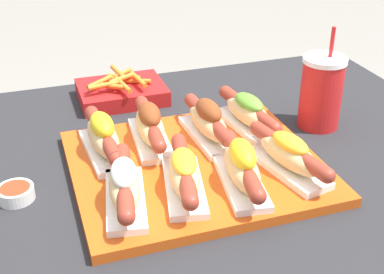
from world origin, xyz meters
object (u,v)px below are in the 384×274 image
(hot_dog_1, at_px, (184,173))
(hot_dog_6, at_px, (208,122))
(hot_dog_3, at_px, (289,154))
(drink_cup, at_px, (321,92))
(hot_dog_7, at_px, (248,113))
(sauce_bowl, at_px, (16,193))
(serving_tray, at_px, (196,166))
(hot_dog_2, at_px, (242,167))
(hot_dog_5, at_px, (150,126))
(fries_basket, at_px, (122,91))
(hot_dog_4, at_px, (103,136))
(hot_dog_0, at_px, (124,185))

(hot_dog_1, bearing_deg, hot_dog_6, 57.64)
(hot_dog_3, relative_size, drink_cup, 0.99)
(hot_dog_7, height_order, sauce_bowl, hot_dog_7)
(serving_tray, bearing_deg, hot_dog_2, -63.25)
(serving_tray, xyz_separation_m, hot_dog_5, (-0.06, 0.10, 0.04))
(sauce_bowl, bearing_deg, hot_dog_5, 18.80)
(hot_dog_5, bearing_deg, serving_tray, -59.07)
(hot_dog_1, distance_m, hot_dog_2, 0.09)
(hot_dog_6, distance_m, fries_basket, 0.29)
(serving_tray, relative_size, hot_dog_5, 2.06)
(fries_basket, bearing_deg, hot_dog_4, -108.37)
(hot_dog_1, xyz_separation_m, hot_dog_6, (0.10, 0.15, 0.00))
(hot_dog_7, bearing_deg, hot_dog_2, -116.77)
(hot_dog_4, distance_m, hot_dog_5, 0.09)
(hot_dog_0, bearing_deg, hot_dog_7, 31.26)
(hot_dog_4, bearing_deg, sauce_bowl, -156.16)
(hot_dog_4, relative_size, hot_dog_6, 1.00)
(hot_dog_0, distance_m, hot_dog_4, 0.16)
(hot_dog_3, distance_m, hot_dog_4, 0.33)
(hot_dog_2, xyz_separation_m, hot_dog_4, (-0.19, 0.17, -0.00))
(hot_dog_0, bearing_deg, hot_dog_4, 91.34)
(hot_dog_5, bearing_deg, sauce_bowl, -161.20)
(drink_cup, bearing_deg, fries_basket, 144.49)
(serving_tray, bearing_deg, hot_dog_6, 56.03)
(hot_dog_4, distance_m, drink_cup, 0.45)
(hot_dog_0, xyz_separation_m, hot_dog_6, (0.20, 0.16, 0.00))
(drink_cup, bearing_deg, sauce_bowl, -172.79)
(hot_dog_2, bearing_deg, hot_dog_3, 9.35)
(hot_dog_3, relative_size, hot_dog_4, 0.98)
(hot_dog_3, bearing_deg, hot_dog_7, 90.10)
(hot_dog_0, height_order, drink_cup, drink_cup)
(serving_tray, bearing_deg, hot_dog_1, -120.72)
(hot_dog_4, xyz_separation_m, hot_dog_7, (0.29, 0.01, -0.00))
(serving_tray, bearing_deg, hot_dog_3, -29.06)
(serving_tray, bearing_deg, hot_dog_4, 151.24)
(hot_dog_6, distance_m, drink_cup, 0.25)
(hot_dog_4, bearing_deg, hot_dog_5, 9.17)
(hot_dog_5, xyz_separation_m, sauce_bowl, (-0.25, -0.09, -0.04))
(hot_dog_2, xyz_separation_m, hot_dog_6, (0.00, 0.17, -0.00))
(hot_dog_3, height_order, hot_dog_7, hot_dog_7)
(hot_dog_5, bearing_deg, hot_dog_6, -10.32)
(hot_dog_5, distance_m, fries_basket, 0.25)
(hot_dog_2, xyz_separation_m, hot_dog_3, (0.09, 0.02, -0.00))
(hot_dog_0, height_order, hot_dog_3, hot_dog_0)
(hot_dog_4, relative_size, sauce_bowl, 3.47)
(hot_dog_3, bearing_deg, sauce_bowl, 168.81)
(hot_dog_2, bearing_deg, hot_dog_4, 138.13)
(hot_dog_1, height_order, hot_dog_4, hot_dog_4)
(hot_dog_7, distance_m, drink_cup, 0.16)
(hot_dog_0, distance_m, hot_dog_1, 0.10)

